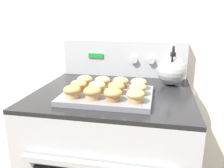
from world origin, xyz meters
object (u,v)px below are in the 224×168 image
object	(u,v)px
stove_range	(114,168)
muffin_r1_c1	(97,87)
muffin_r2_c3	(139,83)
muffin_r2_c2	(121,82)
muffin_pan	(107,95)
muffin_r0_c2	(113,94)
muffin_r0_c0	(72,91)
muffin_r0_c3	(136,96)
tea_kettle	(172,70)
muffin_r2_c1	(103,81)
muffin_r2_c0	(85,80)
muffin_r1_c2	(116,88)
muffin_r1_c0	(79,85)
muffin_r1_c3	(138,89)
muffin_r0_c1	(92,92)

from	to	relation	value
stove_range	muffin_r1_c1	size ratio (longest dim) A/B	11.91
muffin_r1_c1	muffin_r2_c3	distance (m)	0.20
muffin_r2_c2	muffin_r2_c3	distance (m)	0.09
muffin_pan	muffin_r0_c2	xyz separation A→B (m)	(0.04, -0.09, 0.04)
muffin_r0_c0	muffin_r0_c3	bearing A→B (deg)	-0.67
stove_range	tea_kettle	size ratio (longest dim) A/B	4.32
muffin_r2_c1	muffin_r2_c0	bearing A→B (deg)	-179.42
stove_range	muffin_r1_c2	world-z (taller)	muffin_r1_c2
muffin_r1_c0	muffin_r2_c2	world-z (taller)	same
stove_range	muffin_r2_c3	size ratio (longest dim) A/B	11.91
muffin_r1_c1	muffin_r2_c0	world-z (taller)	same
muffin_r2_c0	muffin_r2_c3	xyz separation A→B (m)	(0.26, -0.00, 0.00)
stove_range	muffin_r2_c0	bearing A→B (deg)	-170.36
muffin_r0_c3	muffin_r1_c3	world-z (taller)	same
tea_kettle	muffin_r0_c2	bearing A→B (deg)	-124.06
muffin_r0_c0	muffin_r1_c3	bearing A→B (deg)	18.23
muffin_r0_c1	tea_kettle	xyz separation A→B (m)	(0.33, 0.35, 0.03)
muffin_pan	muffin_r0_c1	distance (m)	0.10
muffin_r0_c1	muffin_r1_c1	size ratio (longest dim) A/B	1.00
muffin_r1_c1	muffin_r2_c0	bearing A→B (deg)	133.54
muffin_r2_c2	tea_kettle	distance (m)	0.30
muffin_r2_c2	muffin_r2_c0	bearing A→B (deg)	-178.86
stove_range	muffin_r0_c0	distance (m)	0.55
muffin_r1_c0	muffin_r2_c2	xyz separation A→B (m)	(0.18, 0.09, 0.00)
muffin_r2_c3	muffin_r1_c3	bearing A→B (deg)	-87.11
muffin_r1_c1	tea_kettle	bearing A→B (deg)	39.39
muffin_r1_c1	muffin_r2_c3	size ratio (longest dim) A/B	1.00
muffin_r0_c2	muffin_r1_c2	distance (m)	0.09
muffin_r1_c3	muffin_r2_c2	size ratio (longest dim) A/B	1.00
muffin_r0_c0	muffin_r2_c1	size ratio (longest dim) A/B	1.00
muffin_pan	muffin_r0_c2	distance (m)	0.11
muffin_r0_c1	muffin_r2_c0	distance (m)	0.19
muffin_pan	muffin_r1_c3	bearing A→B (deg)	0.39
stove_range	muffin_pan	size ratio (longest dim) A/B	2.26
stove_range	muffin_r0_c0	bearing A→B (deg)	-125.18
muffin_r1_c0	muffin_r1_c1	world-z (taller)	same
muffin_r1_c1	tea_kettle	world-z (taller)	tea_kettle
muffin_pan	muffin_r1_c1	size ratio (longest dim) A/B	5.26
muffin_r2_c1	tea_kettle	world-z (taller)	tea_kettle
muffin_r1_c1	muffin_r2_c0	distance (m)	0.12
muffin_r0_c0	muffin_r0_c2	size ratio (longest dim) A/B	1.00
muffin_r0_c2	muffin_r2_c3	xyz separation A→B (m)	(0.09, 0.18, 0.00)
muffin_r0_c1	muffin_r2_c3	distance (m)	0.24
muffin_r0_c3	muffin_r1_c0	xyz separation A→B (m)	(-0.27, 0.09, 0.00)
stove_range	muffin_r2_c3	world-z (taller)	muffin_r2_c3
muffin_r2_c0	muffin_r2_c1	distance (m)	0.09
muffin_r0_c3	muffin_r0_c0	bearing A→B (deg)	179.33
muffin_r0_c2	muffin_r1_c1	world-z (taller)	same
muffin_r1_c3	muffin_r0_c3	bearing A→B (deg)	-89.90
muffin_r1_c0	muffin_r1_c1	distance (m)	0.09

